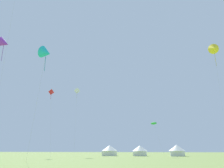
{
  "coord_description": "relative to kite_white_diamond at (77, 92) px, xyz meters",
  "views": [
    {
      "loc": [
        7.7,
        -2.74,
        1.55
      ],
      "look_at": [
        0.0,
        32.0,
        12.34
      ],
      "focal_mm": 35.15,
      "sensor_mm": 36.0,
      "label": 1
    }
  ],
  "objects": [
    {
      "name": "festival_tent_left",
      "position": [
        28.3,
        4.16,
        -16.94
      ],
      "size": [
        4.62,
        4.62,
        3.0
      ],
      "color": "white",
      "rests_on": "ground"
    },
    {
      "name": "kite_red_diamond",
      "position": [
        -3.91,
        -8.62,
        -2.48
      ],
      "size": [
        2.82,
        2.73,
        17.48
      ],
      "color": "red",
      "rests_on": "ground"
    },
    {
      "name": "festival_tent_right",
      "position": [
        9.31,
        4.16,
        -16.93
      ],
      "size": [
        4.64,
        4.64,
        3.01
      ],
      "color": "white",
      "rests_on": "ground"
    },
    {
      "name": "kite_cyan_delta",
      "position": [
        5.83,
        -29.55,
        -0.93
      ],
      "size": [
        2.58,
        2.24,
        18.98
      ],
      "color": "#1EB7CC",
      "rests_on": "ground"
    },
    {
      "name": "kite_green_parafoil",
      "position": [
        22.64,
        -2.6,
        -10.35
      ],
      "size": [
        3.32,
        3.1,
        8.67
      ],
      "color": "green",
      "rests_on": "ground"
    },
    {
      "name": "kite_yellow_delta",
      "position": [
        40.62,
        1.05,
        10.87
      ],
      "size": [
        3.34,
        3.62,
        31.25
      ],
      "color": "yellow",
      "rests_on": "ground"
    },
    {
      "name": "festival_tent_center",
      "position": [
        18.17,
        4.16,
        -17.01
      ],
      "size": [
        4.42,
        4.42,
        2.88
      ],
      "color": "white",
      "rests_on": "ground"
    },
    {
      "name": "kite_purple_delta",
      "position": [
        -11.92,
        -19.29,
        8.14
      ],
      "size": [
        3.63,
        3.86,
        28.25
      ],
      "color": "purple",
      "rests_on": "ground"
    },
    {
      "name": "kite_white_diamond",
      "position": [
        0.0,
        0.0,
        0.0
      ],
      "size": [
        1.48,
        2.34,
        20.01
      ],
      "color": "white",
      "rests_on": "ground"
    }
  ]
}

